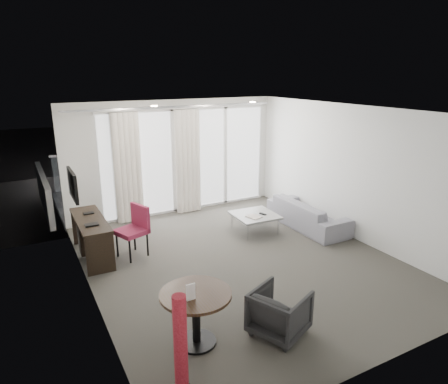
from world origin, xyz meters
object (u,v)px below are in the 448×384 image
desk_chair (131,232)px  red_lamp (181,346)px  round_table (196,318)px  rattan_chair_a (197,171)px  sofa (308,214)px  desk (92,238)px  coffee_table (255,223)px  tub_armchair (279,312)px  rattan_chair_b (217,168)px

desk_chair → red_lamp: 3.41m
round_table → desk_chair: bearing=90.4°
round_table → rattan_chair_a: size_ratio=1.01×
sofa → rattan_chair_a: (-0.74, 4.05, 0.14)m
desk → coffee_table: (3.18, -0.37, -0.17)m
desk_chair → sofa: 3.72m
desk_chair → round_table: 2.73m
tub_armchair → rattan_chair_a: 7.03m
tub_armchair → rattan_chair_a: rattan_chair_a is taller
round_table → red_lamp: red_lamp is taller
coffee_table → rattan_chair_a: (0.40, 3.76, 0.24)m
desk → sofa: (4.33, -0.66, -0.07)m
rattan_chair_a → round_table: bearing=-125.2°
rattan_chair_b → rattan_chair_a: bearing=-166.8°
tub_armchair → coffee_table: size_ratio=0.77×
red_lamp → sofa: bearing=36.3°
desk_chair → tub_armchair: 3.21m
red_lamp → coffee_table: 4.48m
round_table → sofa: 4.39m
coffee_table → red_lamp: bearing=-132.0°
desk → round_table: size_ratio=1.77×
rattan_chair_b → desk: bearing=-148.8°
coffee_table → rattan_chair_b: size_ratio=1.13×
round_table → rattan_chair_b: (3.76, 6.78, 0.03)m
rattan_chair_b → sofa: bearing=-100.1°
round_table → sofa: round_table is taller
round_table → sofa: size_ratio=0.44×
red_lamp → tub_armchair: bearing=12.8°
desk_chair → rattan_chair_b: (3.77, 4.05, -0.09)m
rattan_chair_a → coffee_table: bearing=-106.9°
coffee_table → sofa: 1.19m
coffee_table → rattan_chair_a: size_ratio=0.99×
rattan_chair_a → rattan_chair_b: (0.82, 0.34, -0.05)m
rattan_chair_b → desk_chair: bearing=-142.1°
sofa → rattan_chair_a: bearing=10.4°
rattan_chair_a → red_lamp: bearing=-126.3°
tub_armchair → rattan_chair_b: rattan_chair_b is taller
red_lamp → rattan_chair_b: bearing=60.4°
round_table → sofa: bearing=33.0°
tub_armchair → coffee_table: (1.53, 2.99, -0.11)m
desk → red_lamp: bearing=-87.0°
red_lamp → tub_armchair: red_lamp is taller
desk → rattan_chair_b: size_ratio=2.04×
coffee_table → rattan_chair_a: rattan_chair_a is taller
desk → tub_armchair: size_ratio=2.34×
sofa → rattan_chair_b: (0.08, 4.39, 0.09)m
tub_armchair → sofa: tub_armchair is taller
round_table → tub_armchair: size_ratio=1.32×
desk_chair → rattan_chair_b: size_ratio=1.24×
round_table → rattan_chair_a: bearing=65.5°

